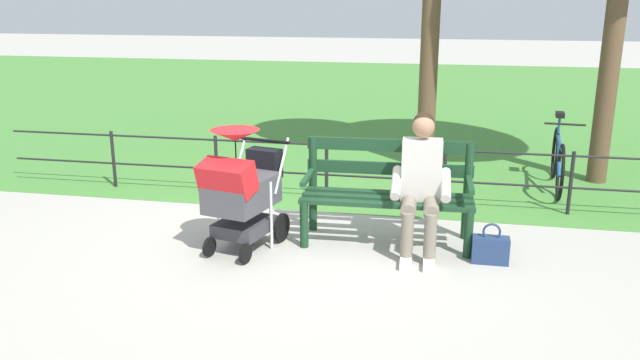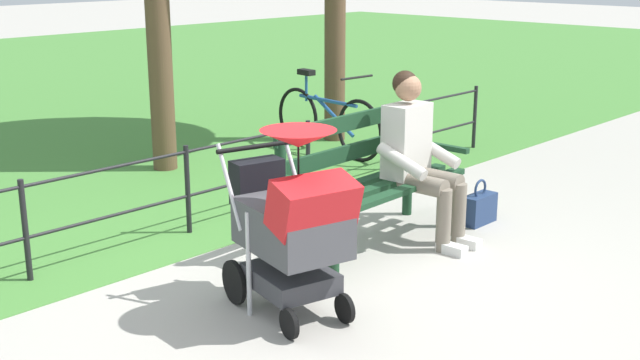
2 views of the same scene
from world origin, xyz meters
name	(u,v)px [view 2 (image 2 of 2)]	position (x,y,z in m)	size (l,w,h in m)	color
ground_plane	(302,274)	(0.00, 0.00, 0.00)	(60.00, 60.00, 0.00)	#ADA89E
park_bench	(367,174)	(-0.81, -0.12, 0.53)	(1.62, 0.65, 0.96)	#193D23
person_on_bench	(418,152)	(-1.12, 0.11, 0.68)	(0.54, 0.74, 1.28)	slate
stroller	(292,220)	(0.48, 0.40, 0.59)	(0.69, 0.97, 1.15)	black
handbag	(479,208)	(-1.76, 0.26, 0.13)	(0.32, 0.14, 0.37)	navy
park_fence	(216,174)	(-0.28, -1.24, 0.42)	(7.98, 0.04, 0.70)	black
bicycle	(327,120)	(-2.67, -2.27, 0.36)	(0.44, 1.66, 0.89)	black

